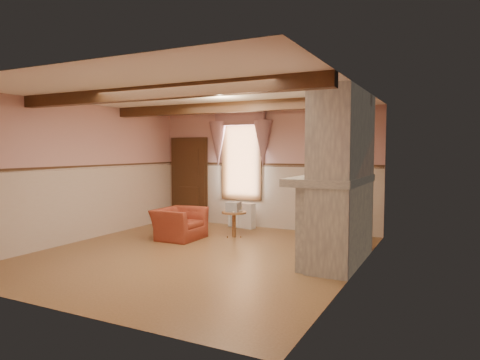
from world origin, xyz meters
The scene contains 26 objects.
floor centered at (0.00, 0.00, 0.00)m, with size 5.50×6.00×0.01m, color brown.
ceiling centered at (0.00, 0.00, 2.80)m, with size 5.50×6.00×0.01m, color silver.
wall_back centered at (0.00, 3.00, 1.40)m, with size 5.50×0.02×2.80m, color tan.
wall_front centered at (0.00, -3.00, 1.40)m, with size 5.50×0.02×2.80m, color tan.
wall_left centered at (-2.75, 0.00, 1.40)m, with size 0.02×6.00×2.80m, color tan.
wall_right centered at (2.75, 0.00, 1.40)m, with size 0.02×6.00×2.80m, color tan.
wainscot centered at (0.00, 0.00, 0.75)m, with size 5.50×6.00×1.50m, color beige, non-canonical shape.
chair_rail centered at (0.00, 0.00, 1.50)m, with size 5.50×6.00×0.08m, color black, non-canonical shape.
firebox centered at (2.00, 0.60, 0.45)m, with size 0.20×0.95×0.90m, color black.
armchair centered at (-1.05, 0.95, 0.32)m, with size 0.98×0.86×0.64m, color maroon.
side_table centered at (-0.11, 1.62, 0.28)m, with size 0.52×0.52×0.55m, color brown.
book_stack centered at (-0.12, 1.63, 0.65)m, with size 0.26×0.32×0.20m, color #B7AD8C.
radiator centered at (-0.46, 2.70, 0.30)m, with size 0.70×0.18×0.60m, color silver.
bowl centered at (2.24, 0.59, 1.46)m, with size 0.36×0.36×0.09m, color brown.
mantel_clock centered at (2.24, 1.37, 1.52)m, with size 0.14×0.24×0.20m, color black.
oil_lamp centered at (2.24, 1.01, 1.56)m, with size 0.11×0.11×0.28m, color gold.
candle_red centered at (2.24, 0.18, 1.50)m, with size 0.06×0.06×0.16m, color maroon.
jar_yellow centered at (2.24, 0.04, 1.48)m, with size 0.06×0.06×0.12m, color gold.
fireplace centered at (2.42, 0.60, 1.40)m, with size 0.85×2.00×2.80m, color gray.
mantel centered at (2.24, 0.60, 1.36)m, with size 1.05×2.05×0.12m, color gray.
overmantel_mirror centered at (2.06, 0.60, 1.97)m, with size 0.06×1.44×1.04m, color silver.
door centered at (-2.10, 2.94, 1.05)m, with size 1.10×0.10×2.10m, color black.
window centered at (-0.60, 2.97, 1.65)m, with size 1.06×0.08×2.02m, color white.
window_drapes centered at (-0.60, 2.88, 2.25)m, with size 1.30×0.14×1.40m, color gray.
ceiling_beam_front centered at (0.00, -1.20, 2.70)m, with size 5.50×0.18×0.20m, color black.
ceiling_beam_back centered at (0.00, 1.20, 2.70)m, with size 5.50×0.18×0.20m, color black.
Camera 1 is at (4.05, -6.36, 1.85)m, focal length 32.00 mm.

